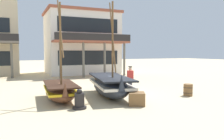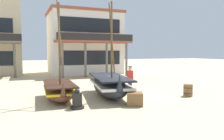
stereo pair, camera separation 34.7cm
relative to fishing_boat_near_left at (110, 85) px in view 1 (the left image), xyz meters
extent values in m
plane|color=#CCB78E|center=(0.77, 0.48, -0.65)|extent=(120.00, 120.00, 0.00)
ellipsoid|color=#2D333D|center=(0.00, 0.02, -0.06)|extent=(2.47, 5.09, 1.18)
cube|color=silver|center=(0.00, 0.02, 0.08)|extent=(2.45, 4.90, 0.14)
cube|color=black|center=(0.00, 0.02, 0.48)|extent=(2.50, 5.01, 0.08)
cone|color=#2D333D|center=(-0.37, -2.29, 0.46)|extent=(0.39, 0.39, 0.82)
cylinder|color=brown|center=(-0.09, -0.58, 2.41)|extent=(0.10, 0.10, 4.47)
cylinder|color=brown|center=(-0.09, -0.58, 2.77)|extent=(0.29, 1.37, 3.88)
cube|color=brown|center=(0.06, 0.38, 0.35)|extent=(1.62, 0.42, 0.06)
ellipsoid|color=brown|center=(-2.86, 0.07, -0.19)|extent=(1.66, 3.75, 0.92)
cube|color=gold|center=(-2.86, 0.07, -0.08)|extent=(1.67, 3.60, 0.11)
cube|color=#351E13|center=(-2.86, 0.07, 0.23)|extent=(1.70, 3.68, 0.06)
cone|color=brown|center=(-2.95, -1.69, 0.22)|extent=(0.31, 0.31, 0.64)
cylinder|color=brown|center=(-2.88, -0.39, 2.19)|extent=(0.10, 0.10, 4.41)
cylinder|color=brown|center=(-2.88, -0.39, 3.22)|extent=(0.17, 1.88, 3.15)
cube|color=brown|center=(-2.84, 0.35, 0.13)|extent=(1.40, 0.23, 0.06)
cylinder|color=#33333D|center=(1.58, 0.48, -0.21)|extent=(0.26, 0.26, 0.88)
cube|color=#B22D28|center=(1.58, 0.48, 0.50)|extent=(0.38, 0.25, 0.54)
sphere|color=beige|center=(1.58, 0.48, 0.89)|extent=(0.22, 0.22, 0.22)
cylinder|color=#2D2823|center=(1.58, 0.48, 1.01)|extent=(0.24, 0.24, 0.05)
cylinder|color=black|center=(-2.39, -2.06, -0.60)|extent=(0.64, 0.64, 0.10)
cylinder|color=black|center=(-2.39, -2.06, -0.25)|extent=(0.45, 0.45, 0.61)
sphere|color=black|center=(-2.39, -2.06, 0.14)|extent=(0.25, 0.25, 0.25)
cylinder|color=brown|center=(4.25, -1.72, -0.30)|extent=(0.52, 0.52, 0.70)
torus|color=black|center=(4.25, -1.72, -0.15)|extent=(0.56, 0.56, 0.03)
torus|color=black|center=(4.25, -1.72, -0.46)|extent=(0.56, 0.56, 0.03)
cube|color=brown|center=(0.32, -2.53, -0.34)|extent=(1.01, 1.01, 0.63)
cube|color=white|center=(2.47, 14.86, 2.89)|extent=(8.08, 6.33, 7.09)
cube|color=brown|center=(2.47, 14.86, 6.58)|extent=(8.40, 6.59, 0.30)
cube|color=black|center=(2.47, 11.67, 1.30)|extent=(6.79, 0.06, 1.56)
cube|color=black|center=(2.47, 11.67, 4.84)|extent=(6.79, 0.06, 1.56)
cube|color=brown|center=(2.47, 10.67, 2.99)|extent=(8.08, 2.05, 0.20)
cylinder|color=#666056|center=(-0.99, 9.95, 1.12)|extent=(0.24, 0.24, 3.54)
cylinder|color=#666056|center=(1.32, 9.95, 1.12)|extent=(0.24, 0.24, 3.54)
cylinder|color=#666056|center=(3.63, 9.95, 1.12)|extent=(0.24, 0.24, 3.54)
cylinder|color=#666056|center=(5.94, 9.95, 1.12)|extent=(0.24, 0.24, 3.54)
cube|color=black|center=(2.47, 9.69, 3.44)|extent=(8.08, 0.08, 0.70)
cylinder|color=#666056|center=(-5.32, 12.28, 1.07)|extent=(0.24, 0.24, 3.45)
camera|label=1|loc=(-5.00, -11.73, 1.92)|focal=35.58mm
camera|label=2|loc=(-4.68, -11.87, 1.92)|focal=35.58mm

